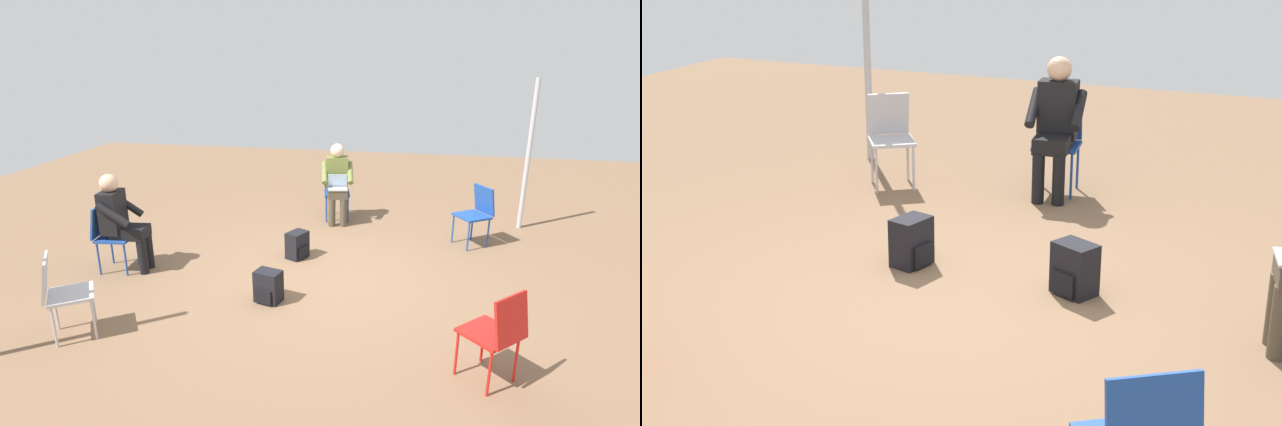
{
  "view_description": "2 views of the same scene",
  "coord_description": "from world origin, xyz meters",
  "views": [
    {
      "loc": [
        -0.97,
        5.37,
        2.69
      ],
      "look_at": [
        0.02,
        0.17,
        0.92
      ],
      "focal_mm": 28.0,
      "sensor_mm": 36.0,
      "label": 1
    },
    {
      "loc": [
        -4.9,
        -2.05,
        2.47
      ],
      "look_at": [
        0.14,
        0.06,
        0.59
      ],
      "focal_mm": 50.0,
      "sensor_mm": 36.0,
      "label": 2
    }
  ],
  "objects": [
    {
      "name": "ground_plane",
      "position": [
        0.0,
        0.0,
        0.0
      ],
      "size": [
        15.54,
        15.54,
        0.0
      ],
      "primitive_type": "plane",
      "color": "brown"
    },
    {
      "name": "chair_northeast",
      "position": [
        2.23,
        1.65,
        0.5
      ],
      "size": [
        0.58,
        0.57,
        0.85
      ],
      "rotation": [
        0.0,
        0.0,
        2.18
      ],
      "color": "#B7B7BC",
      "rests_on": "ground"
    },
    {
      "name": "chair_east",
      "position": [
        2.67,
        0.17,
        0.5
      ],
      "size": [
        0.48,
        0.44,
        0.85
      ],
      "rotation": [
        0.0,
        0.0,
        1.68
      ],
      "color": "#1E4799",
      "rests_on": "ground"
    },
    {
      "name": "person_in_black",
      "position": [
        2.5,
        0.16,
        0.69
      ],
      "size": [
        0.55,
        0.53,
        1.24
      ],
      "rotation": [
        0.0,
        0.0,
        1.68
      ],
      "color": "black",
      "rests_on": "ground"
    },
    {
      "name": "backpack_near_laptop_user",
      "position": [
        0.51,
        0.61,
        0.16
      ],
      "size": [
        0.32,
        0.29,
        0.36
      ],
      "rotation": [
        0.0,
        0.0,
        6.02
      ],
      "color": "black",
      "rests_on": "ground"
    },
    {
      "name": "backpack_by_empty_chair",
      "position": [
        0.47,
        -0.62,
        0.16
      ],
      "size": [
        0.31,
        0.34,
        0.36
      ],
      "rotation": [
        0.0,
        0.0,
        4.24
      ],
      "color": "black",
      "rests_on": "ground"
    },
    {
      "name": "tent_pole_far",
      "position": [
        2.96,
        2.27,
        1.33
      ],
      "size": [
        0.07,
        0.07,
        2.65
      ],
      "primitive_type": "cylinder",
      "color": "#B2B2B7",
      "rests_on": "ground"
    }
  ]
}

